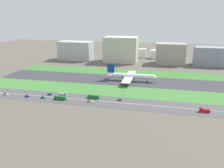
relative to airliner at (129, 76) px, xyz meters
The scene contains 24 objects.
ground_plane 24.52m from the airliner, behind, with size 800.00×800.00×0.00m, color #5B564C.
runway 24.51m from the airliner, behind, with size 280.00×46.00×0.10m, color #38383D.
grass_median_north 47.77m from the airliner, 120.05° to the left, with size 280.00×36.00×0.10m, color #3D7A33.
grass_median_south 47.77m from the airliner, 120.05° to the right, with size 280.00×36.00×0.10m, color #427F38.
highway 77.00m from the airliner, 108.00° to the right, with size 280.00×28.00×0.10m, color #4C4C4F.
highway_centerline 77.00m from the airliner, 108.00° to the right, with size 266.00×0.50×0.01m, color silver.
airliner is the anchor object (origin of this frame).
car_2 106.64m from the airliner, 132.92° to the right, with size 4.40×1.80×2.00m.
truck_0 88.34m from the airliner, 129.57° to the right, with size 8.40×2.50×4.00m.
bus_0 72.53m from the airliner, 110.08° to the right, with size 11.60×2.50×3.50m.
truck_2 107.77m from the airliner, 46.42° to the right, with size 8.40×2.50×4.00m.
car_5 119.15m from the airliner, 139.06° to the right, with size 4.40×1.80×2.00m.
bus_1 95.39m from the airliner, 125.05° to the right, with size 11.60×2.50×3.50m.
car_0 98.38m from the airliner, 136.19° to the right, with size 4.40×1.80×2.00m.
car_1 82.17m from the airliner, 107.97° to the right, with size 4.40×1.80×2.00m.
car_3 68.21m from the airliner, 89.26° to the right, with size 4.40×1.80×2.00m.
car_4 137.89m from the airliner, 145.52° to the right, with size 4.40×1.80×2.00m.
traffic_light 60.07m from the airliner, 88.20° to the right, with size 0.36×0.50×7.20m.
terminal_building 161.33m from the airliner, 134.93° to the left, with size 58.18×29.49×32.37m, color #B2B2B7.
hangar_building 119.28m from the airliner, 105.60° to the left, with size 55.16×36.84×42.07m, color beige.
office_tower 124.95m from the airliner, 66.29° to the left, with size 46.47×28.68×33.42m, color #9E998E.
cargo_warehouse 160.48m from the airliner, 45.34° to the left, with size 52.07×24.79×29.23m, color gray.
fuel_tank_west 159.01m from the airliner, 90.03° to the left, with size 16.13×16.13×16.75m, color silver.
fuel_tank_centre 160.78m from the airliner, 81.49° to the left, with size 17.40×17.40×15.35m, color silver.
Camera 1 is at (61.02, -261.49, 77.34)m, focal length 35.99 mm.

